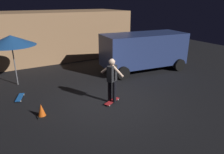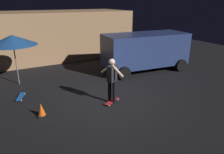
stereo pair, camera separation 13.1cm
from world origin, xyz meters
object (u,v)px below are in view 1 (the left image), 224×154
(parked_van, at_px, (144,49))
(traffic_cone, at_px, (41,111))
(patio_umbrella, at_px, (11,40))
(skater, at_px, (112,77))
(skateboard_ridden, at_px, (112,101))
(skateboard_spare, at_px, (20,97))

(parked_van, bearing_deg, traffic_cone, -158.42)
(patio_umbrella, bearing_deg, parked_van, -9.20)
(traffic_cone, bearing_deg, patio_umbrella, 95.38)
(parked_van, bearing_deg, skater, -142.76)
(skateboard_ridden, relative_size, skater, 0.47)
(skateboard_ridden, distance_m, skater, 0.98)
(parked_van, height_order, patio_umbrella, patio_umbrella)
(patio_umbrella, relative_size, traffic_cone, 5.00)
(traffic_cone, bearing_deg, parked_van, 21.58)
(parked_van, height_order, traffic_cone, parked_van)
(parked_van, distance_m, traffic_cone, 6.71)
(skateboard_ridden, distance_m, skateboard_spare, 3.71)
(skateboard_spare, bearing_deg, patio_umbrella, 85.46)
(skateboard_spare, xyz_separation_m, skater, (3.03, -2.15, 0.98))
(parked_van, bearing_deg, skateboard_spare, -174.87)
(skateboard_spare, bearing_deg, skater, -35.32)
(parked_van, distance_m, skateboard_spare, 6.75)
(skateboard_spare, relative_size, skater, 0.48)
(skateboard_ridden, bearing_deg, skateboard_spare, 144.68)
(skateboard_ridden, xyz_separation_m, skateboard_spare, (-3.03, 2.15, 0.00))
(skateboard_spare, distance_m, skater, 3.84)
(parked_van, relative_size, patio_umbrella, 2.08)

